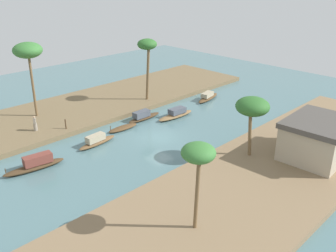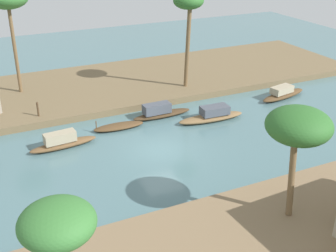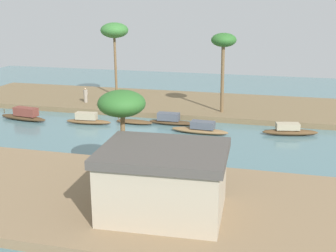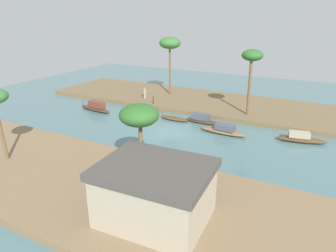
{
  "view_description": "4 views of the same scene",
  "coord_description": "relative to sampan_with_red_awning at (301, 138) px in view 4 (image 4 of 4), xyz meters",
  "views": [
    {
      "loc": [
        23.94,
        25.55,
        16.13
      ],
      "look_at": [
        -1.6,
        -0.17,
        0.73
      ],
      "focal_mm": 39.28,
      "sensor_mm": 36.0,
      "label": 1
    },
    {
      "loc": [
        10.17,
        22.74,
        13.34
      ],
      "look_at": [
        -1.01,
        -1.06,
        1.06
      ],
      "focal_mm": 46.72,
      "sensor_mm": 36.0,
      "label": 2
    },
    {
      "loc": [
        -11.89,
        34.33,
        11.25
      ],
      "look_at": [
        -2.35,
        -2.65,
        0.45
      ],
      "focal_mm": 47.03,
      "sensor_mm": 36.0,
      "label": 3
    },
    {
      "loc": [
        -14.29,
        27.34,
        12.28
      ],
      "look_at": [
        -0.02,
        0.09,
        0.86
      ],
      "focal_mm": 32.68,
      "sensor_mm": 36.0,
      "label": 4
    }
  ],
  "objects": [
    {
      "name": "river_water",
      "position": [
        12.97,
        4.01,
        -0.41
      ],
      "size": [
        72.73,
        72.73,
        0.0
      ],
      "primitive_type": "plane",
      "color": "slate",
      "rests_on": "ground"
    },
    {
      "name": "riverbank_left",
      "position": [
        12.97,
        -8.48,
        -0.15
      ],
      "size": [
        47.76,
        11.86,
        0.53
      ],
      "primitive_type": "cube",
      "color": "brown",
      "rests_on": "ground"
    },
    {
      "name": "riverbank_right",
      "position": [
        12.97,
        16.49,
        -0.15
      ],
      "size": [
        47.76,
        11.86,
        0.53
      ],
      "primitive_type": "cube",
      "color": "#846B4C",
      "rests_on": "ground"
    },
    {
      "name": "sampan_with_red_awning",
      "position": [
        0.0,
        0.0,
        0.0
      ],
      "size": [
        4.94,
        2.03,
        1.08
      ],
      "rotation": [
        0.0,
        0.0,
        0.2
      ],
      "color": "brown",
      "rests_on": "river_water"
    },
    {
      "name": "sampan_midstream",
      "position": [
        18.63,
        1.02,
        0.02
      ],
      "size": [
        4.5,
        1.28,
        1.13
      ],
      "rotation": [
        0.0,
        0.0,
        0.08
      ],
      "color": "brown",
      "rests_on": "river_water"
    },
    {
      "name": "sampan_open_hull",
      "position": [
        7.63,
        1.41,
        0.0
      ],
      "size": [
        5.23,
        1.54,
        1.11
      ],
      "rotation": [
        0.0,
        0.0,
        -0.06
      ],
      "color": "brown",
      "rests_on": "river_water"
    },
    {
      "name": "sampan_with_tall_canopy",
      "position": [
        14.36,
        -0.18,
        -0.22
      ],
      "size": [
        3.71,
        1.23,
        0.87
      ],
      "rotation": [
        0.0,
        0.0,
        -0.04
      ],
      "color": "brown",
      "rests_on": "river_water"
    },
    {
      "name": "sampan_downstream_large",
      "position": [
        25.24,
        1.36,
        0.09
      ],
      "size": [
        5.43,
        1.84,
        1.31
      ],
      "rotation": [
        0.0,
        0.0,
        -0.15
      ],
      "color": "#47331E",
      "rests_on": "river_water"
    },
    {
      "name": "sampan_foreground",
      "position": [
        10.87,
        -0.78,
        0.02
      ],
      "size": [
        4.66,
        1.09,
        1.13
      ],
      "rotation": [
        0.0,
        0.0,
        0.01
      ],
      "color": "#47331E",
      "rests_on": "river_water"
    },
    {
      "name": "person_on_near_bank",
      "position": [
        21.8,
        -5.47,
        0.79
      ],
      "size": [
        0.54,
        0.54,
        1.63
      ],
      "rotation": [
        0.0,
        0.0,
        1.02
      ],
      "color": "gray",
      "rests_on": "riverbank_left"
    },
    {
      "name": "mooring_post",
      "position": [
        19.28,
        -3.66,
        0.65
      ],
      "size": [
        0.14,
        0.14,
        1.07
      ],
      "primitive_type": "cylinder",
      "color": "#4C3823",
      "rests_on": "riverbank_left"
    },
    {
      "name": "palm_tree_left_near",
      "position": [
        6.62,
        -4.61,
        6.98
      ],
      "size": [
        2.44,
        2.44,
        7.87
      ],
      "color": "brown",
      "rests_on": "riverbank_left"
    },
    {
      "name": "palm_tree_left_far",
      "position": [
        19.69,
        -9.39,
        7.62
      ],
      "size": [
        3.16,
        3.16,
        8.5
      ],
      "color": "brown",
      "rests_on": "riverbank_left"
    },
    {
      "name": "palm_tree_right_tall",
      "position": [
        10.48,
        13.4,
        4.73
      ],
      "size": [
        2.98,
        2.98,
        5.51
      ],
      "color": "brown",
      "rests_on": "riverbank_right"
    },
    {
      "name": "riverside_building",
      "position": [
        6.58,
        17.92,
        1.93
      ],
      "size": [
        6.72,
        5.47,
        3.57
      ],
      "rotation": [
        0.0,
        0.0,
        0.05
      ],
      "color": "tan",
      "rests_on": "riverbank_right"
    }
  ]
}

